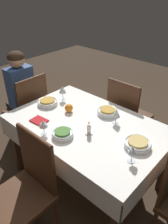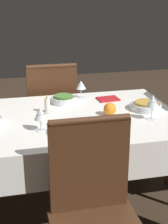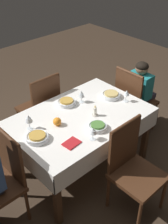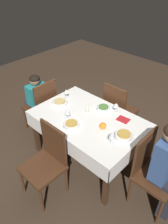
# 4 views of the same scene
# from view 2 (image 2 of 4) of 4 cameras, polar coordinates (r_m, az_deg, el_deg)

# --- Properties ---
(ground_plane) EXTENTS (8.00, 8.00, 0.00)m
(ground_plane) POSITION_cam_2_polar(r_m,az_deg,el_deg) (2.60, -2.44, -16.20)
(ground_plane) COLOR #3D2D21
(dining_table) EXTENTS (1.46, 0.97, 0.74)m
(dining_table) POSITION_cam_2_polar(r_m,az_deg,el_deg) (2.27, -2.69, -2.77)
(dining_table) COLOR white
(dining_table) RESTS_ON ground_plane
(chair_south) EXTENTS (0.44, 0.44, 0.96)m
(chair_south) POSITION_cam_2_polar(r_m,az_deg,el_deg) (1.72, 1.97, -16.10)
(chair_south) COLOR #472816
(chair_south) RESTS_ON ground_plane
(chair_north) EXTENTS (0.44, 0.44, 0.96)m
(chair_north) POSITION_cam_2_polar(r_m,az_deg,el_deg) (2.98, -5.49, 0.13)
(chair_north) COLOR #472816
(chair_north) RESTS_ON ground_plane
(bowl_east) EXTENTS (0.22, 0.22, 0.06)m
(bowl_east) POSITION_cam_2_polar(r_m,az_deg,el_deg) (2.39, 10.26, 1.06)
(bowl_east) COLOR silver
(bowl_east) RESTS_ON dining_table
(wine_glass_east) EXTENTS (0.08, 0.08, 0.17)m
(wine_glass_east) POSITION_cam_2_polar(r_m,az_deg,el_deg) (2.19, 11.35, 1.70)
(wine_glass_east) COLOR white
(wine_glass_east) RESTS_ON dining_table
(bowl_south) EXTENTS (0.21, 0.21, 0.06)m
(bowl_south) POSITION_cam_2_polar(r_m,az_deg,el_deg) (1.98, -2.54, -2.82)
(bowl_south) COLOR silver
(bowl_south) RESTS_ON dining_table
(wine_glass_south) EXTENTS (0.07, 0.07, 0.15)m
(wine_glass_south) POSITION_cam_2_polar(r_m,az_deg,el_deg) (2.00, -7.27, -0.34)
(wine_glass_south) COLOR white
(wine_glass_south) RESTS_ON dining_table
(bowl_north) EXTENTS (0.19, 0.19, 0.06)m
(bowl_north) POSITION_cam_2_polar(r_m,az_deg,el_deg) (2.50, -3.42, 2.15)
(bowl_north) COLOR silver
(bowl_north) RESTS_ON dining_table
(wine_glass_north) EXTENTS (0.08, 0.08, 0.14)m
(wine_glass_north) POSITION_cam_2_polar(r_m,az_deg,el_deg) (2.58, -0.51, 4.46)
(wine_glass_north) COLOR white
(wine_glass_north) RESTS_ON dining_table
(candle_centerpiece) EXTENTS (0.07, 0.07, 0.12)m
(candle_centerpiece) POSITION_cam_2_polar(r_m,az_deg,el_deg) (2.30, -6.11, 0.88)
(candle_centerpiece) COLOR beige
(candle_centerpiece) RESTS_ON dining_table
(orange_fruit) EXTENTS (0.08, 0.08, 0.08)m
(orange_fruit) POSITION_cam_2_polar(r_m,az_deg,el_deg) (2.25, 4.32, 0.49)
(orange_fruit) COLOR orange
(orange_fruit) RESTS_ON dining_table
(napkin_red_folded) EXTENTS (0.17, 0.13, 0.01)m
(napkin_red_folded) POSITION_cam_2_polar(r_m,az_deg,el_deg) (2.57, 4.02, 2.18)
(napkin_red_folded) COLOR red
(napkin_red_folded) RESTS_ON dining_table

